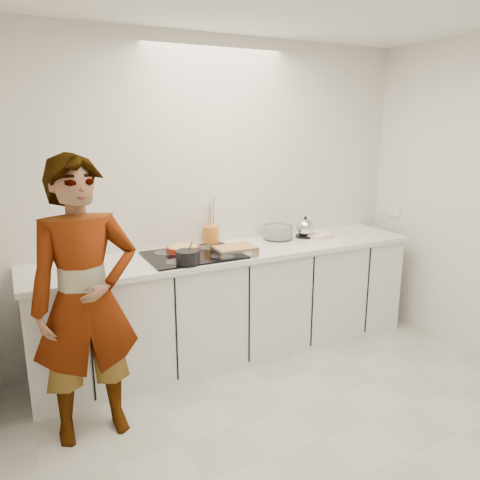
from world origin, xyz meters
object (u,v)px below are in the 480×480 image
tart_dish (183,248)px  utensil_crock (212,235)px  baking_dish (234,250)px  kettle (305,228)px  cook (86,302)px  hob (193,255)px  saucepan (188,257)px  mixing_bowl (278,233)px

tart_dish → utensil_crock: 0.35m
baking_dish → kettle: kettle is taller
cook → hob: bearing=29.2°
saucepan → utensil_crock: (0.40, 0.48, 0.02)m
baking_dish → hob: bearing=151.7°
kettle → hob: bearing=-174.0°
hob → saucepan: bearing=-120.5°
tart_dish → baking_dish: size_ratio=1.05×
utensil_crock → mixing_bowl: bearing=-10.1°
utensil_crock → cook: bearing=-145.6°
hob → baking_dish: bearing=-28.3°
tart_dish → cook: (-0.85, -0.64, -0.07)m
mixing_bowl → utensil_crock: size_ratio=1.75×
utensil_crock → tart_dish: bearing=-153.7°
mixing_bowl → kettle: size_ratio=1.28×
saucepan → mixing_bowl: 1.06m
hob → kettle: (1.12, 0.12, 0.07)m
cook → baking_dish: bearing=16.5°
tart_dish → baking_dish: baking_dish is taller
tart_dish → utensil_crock: utensil_crock is taller
hob → baking_dish: (0.28, -0.15, 0.04)m
utensil_crock → saucepan: bearing=-129.6°
baking_dish → cook: size_ratio=0.19×
hob → saucepan: saucepan is taller
mixing_bowl → baking_dish: bearing=-151.5°
saucepan → utensil_crock: size_ratio=1.31×
saucepan → kettle: 1.29m
saucepan → baking_dish: size_ratio=0.62×
hob → tart_dish: size_ratio=2.10×
mixing_bowl → tart_dish: bearing=-176.8°
baking_dish → mixing_bowl: 0.67m
hob → cook: size_ratio=0.41×
saucepan → mixing_bowl: (0.99, 0.38, -0.01)m
mixing_bowl → utensil_crock: bearing=169.9°
hob → cook: 1.04m
hob → mixing_bowl: bearing=10.9°
hob → saucepan: size_ratio=3.53×
baking_dish → saucepan: bearing=-171.8°
tart_dish → mixing_bowl: bearing=3.2°
saucepan → hob: bearing=59.5°
mixing_bowl → utensil_crock: utensil_crock is taller
baking_dish → kettle: (0.84, 0.27, 0.03)m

